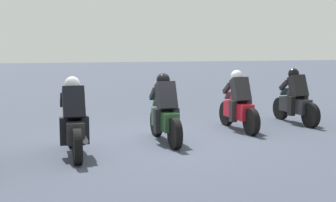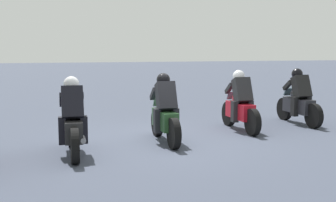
{
  "view_description": "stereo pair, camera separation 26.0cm",
  "coord_description": "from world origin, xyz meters",
  "px_view_note": "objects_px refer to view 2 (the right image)",
  "views": [
    {
      "loc": [
        -8.9,
        3.05,
        2.01
      ],
      "look_at": [
        -0.14,
        -0.05,
        0.9
      ],
      "focal_mm": 45.85,
      "sensor_mm": 36.0,
      "label": 1
    },
    {
      "loc": [
        -8.99,
        2.8,
        2.01
      ],
      "look_at": [
        -0.14,
        -0.05,
        0.9
      ],
      "focal_mm": 45.85,
      "sensor_mm": 36.0,
      "label": 2
    }
  ],
  "objects_px": {
    "rider_lane_a": "(299,101)",
    "rider_lane_c": "(165,114)",
    "rider_lane_d": "(73,123)",
    "rider_lane_b": "(240,106)"
  },
  "relations": [
    {
      "from": "rider_lane_b",
      "to": "rider_lane_a",
      "type": "bearing_deg",
      "value": -76.79
    },
    {
      "from": "rider_lane_a",
      "to": "rider_lane_b",
      "type": "height_order",
      "value": "same"
    },
    {
      "from": "rider_lane_a",
      "to": "rider_lane_d",
      "type": "height_order",
      "value": "same"
    },
    {
      "from": "rider_lane_a",
      "to": "rider_lane_c",
      "type": "height_order",
      "value": "same"
    },
    {
      "from": "rider_lane_a",
      "to": "rider_lane_c",
      "type": "bearing_deg",
      "value": 106.38
    },
    {
      "from": "rider_lane_a",
      "to": "rider_lane_b",
      "type": "relative_size",
      "value": 1.0
    },
    {
      "from": "rider_lane_a",
      "to": "rider_lane_d",
      "type": "relative_size",
      "value": 1.0
    },
    {
      "from": "rider_lane_c",
      "to": "rider_lane_d",
      "type": "xyz_separation_m",
      "value": [
        -0.54,
        2.02,
        0.0
      ]
    },
    {
      "from": "rider_lane_b",
      "to": "rider_lane_d",
      "type": "relative_size",
      "value": 1.0
    },
    {
      "from": "rider_lane_c",
      "to": "rider_lane_d",
      "type": "bearing_deg",
      "value": 107.14
    }
  ]
}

